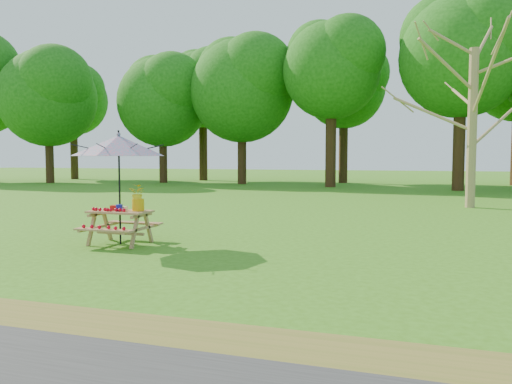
% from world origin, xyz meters
% --- Properties ---
extents(ground, '(120.00, 120.00, 0.00)m').
position_xyz_m(ground, '(0.00, 0.00, 0.00)').
color(ground, '#3B7316').
rests_on(ground, ground).
extents(treeline, '(60.00, 12.00, 16.00)m').
position_xyz_m(treeline, '(0.00, 22.00, 8.00)').
color(treeline, '#16580F').
rests_on(treeline, ground).
extents(picnic_table, '(1.20, 1.32, 0.67)m').
position_xyz_m(picnic_table, '(-0.86, 1.55, 0.33)').
color(picnic_table, '#9B6646').
rests_on(picnic_table, ground).
extents(patio_umbrella, '(2.13, 2.13, 2.25)m').
position_xyz_m(patio_umbrella, '(-0.86, 1.56, 1.95)').
color(patio_umbrella, black).
rests_on(patio_umbrella, ground).
extents(produce_bins, '(0.31, 0.34, 0.13)m').
position_xyz_m(produce_bins, '(-0.90, 1.57, 0.72)').
color(produce_bins, red).
rests_on(produce_bins, picnic_table).
extents(tomatoes_row, '(0.77, 0.13, 0.07)m').
position_xyz_m(tomatoes_row, '(-1.01, 1.38, 0.71)').
color(tomatoes_row, red).
rests_on(tomatoes_row, picnic_table).
extents(flower_bucket, '(0.34, 0.30, 0.53)m').
position_xyz_m(flower_bucket, '(-0.49, 1.62, 0.95)').
color(flower_bucket, '#E8A50C').
rests_on(flower_bucket, picnic_table).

